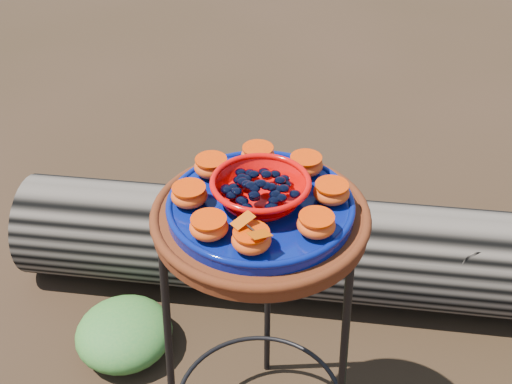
# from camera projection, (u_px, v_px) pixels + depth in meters

# --- Properties ---
(plant_stand) EXTENTS (0.44, 0.44, 0.70)m
(plant_stand) POSITION_uv_depth(u_px,v_px,m) (260.00, 347.00, 1.43)
(plant_stand) COLOR black
(plant_stand) RESTS_ON ground
(terracotta_saucer) EXTENTS (0.41, 0.41, 0.03)m
(terracotta_saucer) POSITION_uv_depth(u_px,v_px,m) (260.00, 219.00, 1.21)
(terracotta_saucer) COLOR #4C2108
(terracotta_saucer) RESTS_ON plant_stand
(cobalt_plate) EXTENTS (0.35, 0.35, 0.02)m
(cobalt_plate) POSITION_uv_depth(u_px,v_px,m) (260.00, 207.00, 1.20)
(cobalt_plate) COLOR #071353
(cobalt_plate) RESTS_ON terracotta_saucer
(red_bowl) EXTENTS (0.17, 0.17, 0.05)m
(red_bowl) POSITION_uv_depth(u_px,v_px,m) (261.00, 191.00, 1.17)
(red_bowl) COLOR red
(red_bowl) RESTS_ON cobalt_plate
(glass_gems) EXTENTS (0.14, 0.14, 0.02)m
(glass_gems) POSITION_uv_depth(u_px,v_px,m) (261.00, 175.00, 1.15)
(glass_gems) COLOR black
(glass_gems) RESTS_ON red_bowl
(orange_half_0) EXTENTS (0.07, 0.07, 0.04)m
(orange_half_0) POSITION_uv_depth(u_px,v_px,m) (251.00, 240.00, 1.07)
(orange_half_0) COLOR red
(orange_half_0) RESTS_ON cobalt_plate
(orange_half_1) EXTENTS (0.07, 0.07, 0.04)m
(orange_half_1) POSITION_uv_depth(u_px,v_px,m) (316.00, 225.00, 1.11)
(orange_half_1) COLOR red
(orange_half_1) RESTS_ON cobalt_plate
(orange_half_2) EXTENTS (0.07, 0.07, 0.04)m
(orange_half_2) POSITION_uv_depth(u_px,v_px,m) (331.00, 192.00, 1.18)
(orange_half_2) COLOR red
(orange_half_2) RESTS_ON cobalt_plate
(orange_half_3) EXTENTS (0.07, 0.07, 0.04)m
(orange_half_3) POSITION_uv_depth(u_px,v_px,m) (306.00, 165.00, 1.26)
(orange_half_3) COLOR red
(orange_half_3) RESTS_ON cobalt_plate
(orange_half_4) EXTENTS (0.07, 0.07, 0.04)m
(orange_half_4) POSITION_uv_depth(u_px,v_px,m) (258.00, 155.00, 1.28)
(orange_half_4) COLOR red
(orange_half_4) RESTS_ON cobalt_plate
(orange_half_5) EXTENTS (0.07, 0.07, 0.04)m
(orange_half_5) POSITION_uv_depth(u_px,v_px,m) (211.00, 167.00, 1.25)
(orange_half_5) COLOR red
(orange_half_5) RESTS_ON cobalt_plate
(orange_half_6) EXTENTS (0.07, 0.07, 0.04)m
(orange_half_6) POSITION_uv_depth(u_px,v_px,m) (189.00, 195.00, 1.17)
(orange_half_6) COLOR red
(orange_half_6) RESTS_ON cobalt_plate
(orange_half_7) EXTENTS (0.07, 0.07, 0.04)m
(orange_half_7) POSITION_uv_depth(u_px,v_px,m) (209.00, 227.00, 1.10)
(orange_half_7) COLOR red
(orange_half_7) RESTS_ON cobalt_plate
(butterfly) EXTENTS (0.10, 0.10, 0.01)m
(butterfly) POSITION_uv_depth(u_px,v_px,m) (251.00, 228.00, 1.06)
(butterfly) COLOR #C04000
(butterfly) RESTS_ON orange_half_0
(driftwood_log) EXTENTS (1.73, 0.51, 0.32)m
(driftwood_log) POSITION_uv_depth(u_px,v_px,m) (295.00, 246.00, 1.99)
(driftwood_log) COLOR black
(driftwood_log) RESTS_ON ground
(foliage_left) EXTENTS (0.28, 0.28, 0.14)m
(foliage_left) POSITION_uv_depth(u_px,v_px,m) (124.00, 332.00, 1.83)
(foliage_left) COLOR #276424
(foliage_left) RESTS_ON ground
(foliage_back) EXTENTS (0.32, 0.32, 0.16)m
(foliage_back) POSITION_uv_depth(u_px,v_px,m) (213.00, 239.00, 2.14)
(foliage_back) COLOR #276424
(foliage_back) RESTS_ON ground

